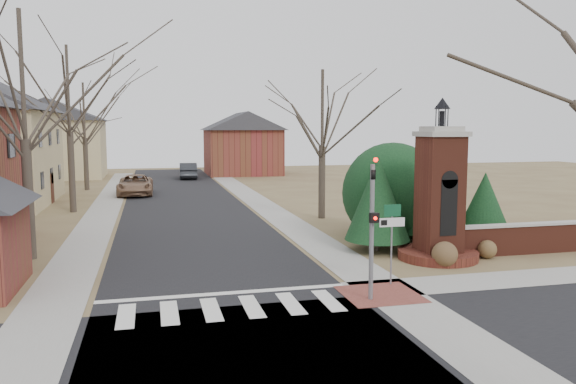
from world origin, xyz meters
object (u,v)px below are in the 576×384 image
object	(u,v)px
brick_gate_monument	(439,206)
pickup_truck	(135,185)
sign_post	(392,228)
traffic_signal_pole	(372,217)
distant_car	(188,171)

from	to	relation	value
brick_gate_monument	pickup_truck	xyz separation A→B (m)	(-12.40, 25.40, -1.37)
sign_post	brick_gate_monument	xyz separation A→B (m)	(3.41, 3.01, 0.22)
traffic_signal_pole	brick_gate_monument	world-z (taller)	brick_gate_monument
sign_post	pickup_truck	distance (m)	29.82
traffic_signal_pole	sign_post	distance (m)	2.02
brick_gate_monument	distant_car	bearing A→B (deg)	100.81
brick_gate_monument	pickup_truck	size ratio (longest dim) A/B	1.13
distant_car	traffic_signal_pole	bearing A→B (deg)	95.96
traffic_signal_pole	brick_gate_monument	bearing A→B (deg)	43.24
distant_car	brick_gate_monument	bearing A→B (deg)	103.19
sign_post	pickup_truck	bearing A→B (deg)	107.57
traffic_signal_pole	sign_post	xyz separation A→B (m)	(1.29, 1.41, -0.64)
sign_post	pickup_truck	size ratio (longest dim) A/B	0.48
brick_gate_monument	distant_car	world-z (taller)	brick_gate_monument
pickup_truck	distant_car	xyz separation A→B (m)	(5.00, 13.35, 0.03)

